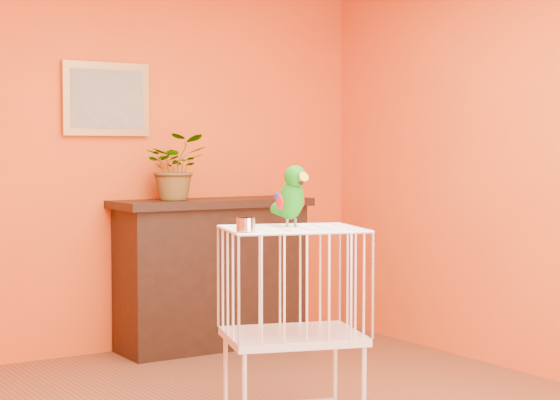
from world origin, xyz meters
TOP-DOWN VIEW (x-y plane):
  - room_shell at (0.00, 0.00)m, footprint 4.50×4.50m
  - console_cabinet at (0.69, 2.00)m, footprint 1.42×0.51m
  - potted_plant at (0.42, 2.07)m, footprint 0.55×0.58m
  - framed_picture at (0.00, 2.22)m, footprint 0.62×0.04m
  - birdcage at (0.09, 0.03)m, footprint 0.78×0.68m
  - feed_cup at (-0.22, -0.04)m, footprint 0.09×0.09m
  - parrot at (0.12, 0.09)m, footprint 0.15×0.28m

SIDE VIEW (x-z plane):
  - birdcage at x=0.09m, z-range 0.02..1.03m
  - console_cabinet at x=0.69m, z-range 0.00..1.06m
  - feed_cup at x=-0.22m, z-range 1.02..1.08m
  - parrot at x=0.12m, z-range 1.02..1.33m
  - potted_plant at x=0.42m, z-range 1.06..1.41m
  - room_shell at x=0.00m, z-range -0.67..3.83m
  - framed_picture at x=0.00m, z-range 1.50..2.00m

